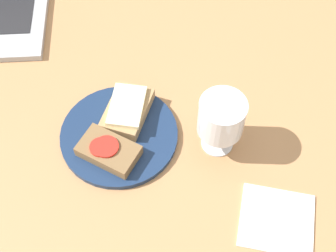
% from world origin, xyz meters
% --- Properties ---
extents(wooden_table, '(1.40, 1.40, 0.03)m').
position_xyz_m(wooden_table, '(0.00, 0.00, 0.01)').
color(wooden_table, '#B27F51').
rests_on(wooden_table, ground).
extents(plate, '(0.23, 0.23, 0.01)m').
position_xyz_m(plate, '(-0.04, -0.07, 0.04)').
color(plate, navy).
rests_on(plate, wooden_table).
extents(sandwich_with_cheese, '(0.11, 0.13, 0.03)m').
position_xyz_m(sandwich_with_cheese, '(-0.03, -0.02, 0.06)').
color(sandwich_with_cheese, '#A88456').
rests_on(sandwich_with_cheese, plate).
extents(sandwich_with_tomato, '(0.13, 0.11, 0.03)m').
position_xyz_m(sandwich_with_tomato, '(-0.06, -0.11, 0.06)').
color(sandwich_with_tomato, brown).
rests_on(sandwich_with_tomato, plate).
extents(wine_glass, '(0.08, 0.08, 0.13)m').
position_xyz_m(wine_glass, '(0.14, -0.10, 0.12)').
color(wine_glass, white).
rests_on(wine_glass, wooden_table).
extents(napkin, '(0.15, 0.15, 0.00)m').
position_xyz_m(napkin, '(0.23, -0.26, 0.03)').
color(napkin, white).
rests_on(napkin, wooden_table).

